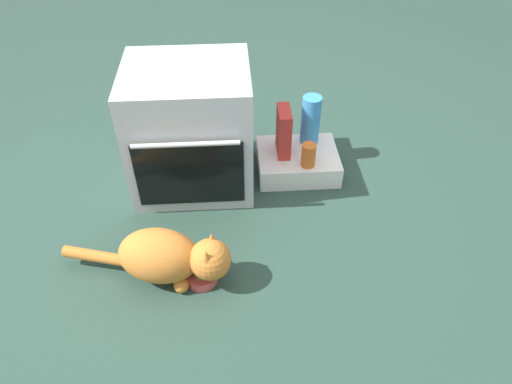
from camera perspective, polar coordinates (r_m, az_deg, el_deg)
The scene contains 8 objects.
ground at distance 2.53m, azimuth -5.70°, elevation -3.28°, with size 8.00×8.00×0.00m, color #284238.
oven at distance 2.58m, azimuth -7.95°, elevation 7.60°, with size 0.65×0.61×0.70m.
pantry_cabinet at distance 2.80m, azimuth 5.05°, elevation 3.74°, with size 0.47×0.37×0.13m, color white.
food_bowl at distance 2.24m, azimuth -6.61°, elevation -10.15°, with size 0.15×0.15×0.08m.
cat at distance 2.19m, azimuth -10.51°, elevation -7.72°, with size 0.80×0.33×0.28m.
water_bottle at distance 2.77m, azimuth 6.65°, elevation 8.67°, with size 0.11×0.11×0.30m, color #388CD1.
cereal_box at distance 2.68m, azimuth 3.38°, elevation 7.33°, with size 0.07×0.18×0.28m, color #B72D28.
sauce_jar at distance 2.63m, azimuth 6.39°, elevation 4.46°, with size 0.08×0.08×0.14m, color #D16023.
Camera 1 is at (0.13, -1.78, 1.79)m, focal length 32.93 mm.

